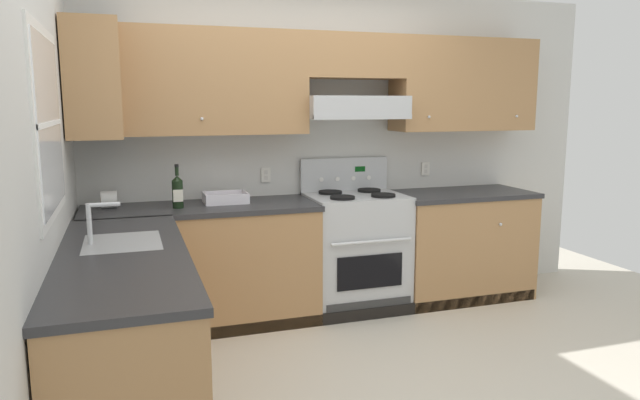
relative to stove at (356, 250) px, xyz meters
name	(u,v)px	position (x,y,z in m)	size (l,w,h in m)	color
ground_plane	(352,385)	(-0.52, -1.25, -0.48)	(7.04, 7.04, 0.00)	beige
wall_back	(332,124)	(-0.11, 0.27, 1.00)	(4.68, 0.57, 2.55)	silver
wall_left	(46,164)	(-2.11, -1.03, 0.87)	(0.47, 4.00, 2.55)	silver
counter_back_run	(318,257)	(-0.33, -0.01, -0.03)	(3.60, 0.65, 0.91)	#A87A4C
counter_left_run	(128,337)	(-1.76, -1.25, -0.02)	(0.63, 1.91, 1.13)	#A87A4C
stove	(356,250)	(0.00, 0.00, 0.00)	(0.76, 0.62, 1.20)	#B7BABC
wine_bottle	(178,191)	(-1.39, -0.05, 0.56)	(0.08, 0.08, 0.31)	black
bowl	(226,199)	(-1.03, 0.07, 0.46)	(0.32, 0.25, 0.08)	silver
paper_towel_roll	(109,199)	(-1.85, 0.11, 0.49)	(0.11, 0.12, 0.12)	white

